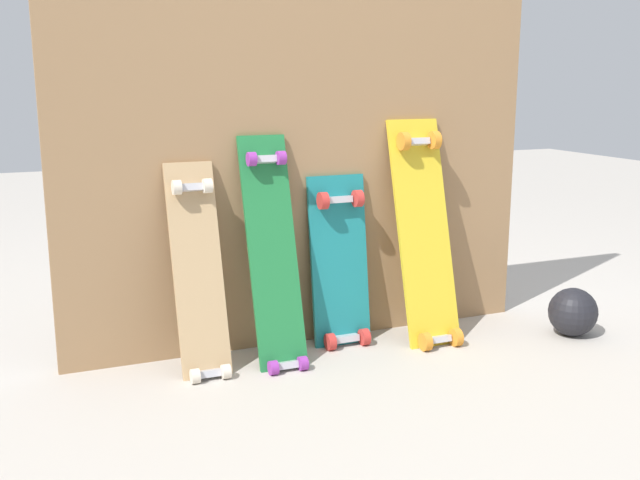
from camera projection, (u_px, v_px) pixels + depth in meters
ground_plane at (313, 344)px, 2.83m from camera, size 12.00×12.00×0.00m
plywood_wall_panel at (305, 124)px, 2.72m from camera, size 1.82×0.04×1.65m
skateboard_natural at (199, 280)px, 2.53m from camera, size 0.17×0.27×0.78m
skateboard_green at (274, 262)px, 2.61m from camera, size 0.17×0.30×0.87m
skateboard_teal at (340, 269)px, 2.80m from camera, size 0.23×0.16×0.70m
skateboard_yellow at (425, 240)px, 2.83m from camera, size 0.21×0.31×0.90m
rubber_ball at (573, 312)px, 2.91m from camera, size 0.19×0.19×0.19m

